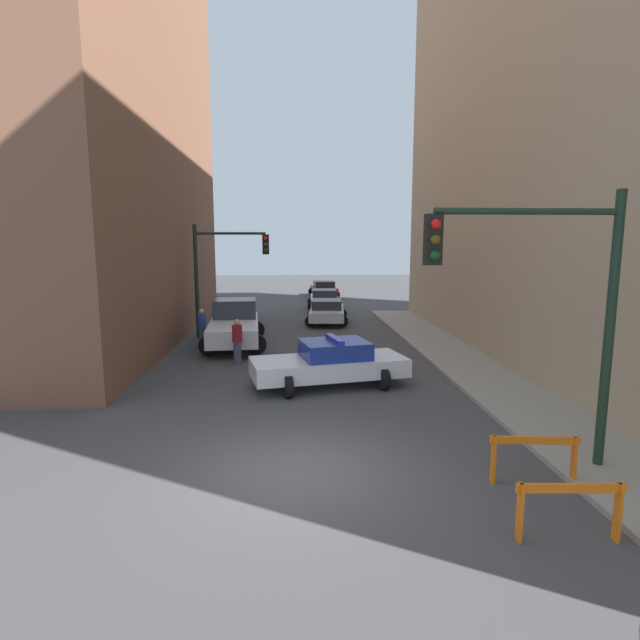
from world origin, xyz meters
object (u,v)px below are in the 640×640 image
barrier_mid (570,502)px  barrier_back (534,452)px  pedestrian_corner (202,328)px  traffic_light_far (220,264)px  parked_car_near (327,311)px  traffic_light_near (552,289)px  parked_car_mid (324,299)px  pedestrian_crossing (237,341)px  white_truck (234,324)px  parked_car_far (324,289)px  police_car (330,363)px

barrier_mid → barrier_back: bearing=79.3°
pedestrian_corner → barrier_mid: bearing=-108.9°
traffic_light_far → pedestrian_corner: size_ratio=3.13×
parked_car_near → pedestrian_corner: bearing=-127.5°
traffic_light_near → parked_car_mid: traffic_light_near is taller
parked_car_near → pedestrian_corner: size_ratio=2.67×
pedestrian_crossing → pedestrian_corner: size_ratio=1.00×
parked_car_near → traffic_light_far: bearing=-138.7°
traffic_light_far → white_truck: 3.22m
traffic_light_far → parked_car_far: size_ratio=1.18×
parked_car_near → barrier_back: (2.47, -18.68, -0.06)m
pedestrian_crossing → pedestrian_corner: 3.47m
traffic_light_near → pedestrian_crossing: 11.56m
traffic_light_far → barrier_mid: traffic_light_far is taller
traffic_light_near → white_truck: traffic_light_near is taller
pedestrian_crossing → parked_car_far: bearing=36.2°
parked_car_mid → barrier_mid: bearing=-84.1°
parked_car_near → pedestrian_crossing: size_ratio=2.67×
parked_car_mid → pedestrian_corner: bearing=-114.1°
police_car → white_truck: white_truck is taller
traffic_light_far → parked_car_far: (5.88, 17.46, -2.72)m
pedestrian_crossing → barrier_mid: (6.03, -11.26, -0.24)m
parked_car_mid → barrier_back: parked_car_mid is taller
traffic_light_far → parked_car_near: traffic_light_far is taller
pedestrian_corner → barrier_mid: size_ratio=1.04×
traffic_light_far → white_truck: bearing=-66.9°
parked_car_mid → traffic_light_near: bearing=-82.1°
parked_car_far → pedestrian_crossing: 23.28m
traffic_light_near → police_car: traffic_light_near is taller
pedestrian_crossing → traffic_light_far: bearing=61.2°
parked_car_near → parked_car_mid: same height
police_car → parked_car_mid: bearing=-15.2°
parked_car_near → parked_car_mid: 6.03m
police_car → barrier_mid: police_car is taller
parked_car_mid → parked_car_far: 7.63m
barrier_back → pedestrian_crossing: bearing=123.8°
pedestrian_corner → barrier_mid: 16.24m
police_car → traffic_light_near: bearing=-161.4°
parked_car_mid → white_truck: bearing=-109.8°
white_truck → barrier_mid: white_truck is taller
traffic_light_far → pedestrian_crossing: bearing=-76.4°
barrier_back → parked_car_far: bearing=93.1°
parked_car_far → pedestrian_corner: bearing=-111.6°
parked_car_far → pedestrian_crossing: size_ratio=2.66×
traffic_light_far → parked_car_mid: bearing=61.1°
parked_car_near → pedestrian_crossing: (-3.90, -9.19, 0.19)m
traffic_light_near → police_car: 7.58m
police_car → barrier_back: (3.21, -6.54, -0.11)m
white_truck → police_car: bearing=-64.7°
police_car → pedestrian_crossing: 4.32m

